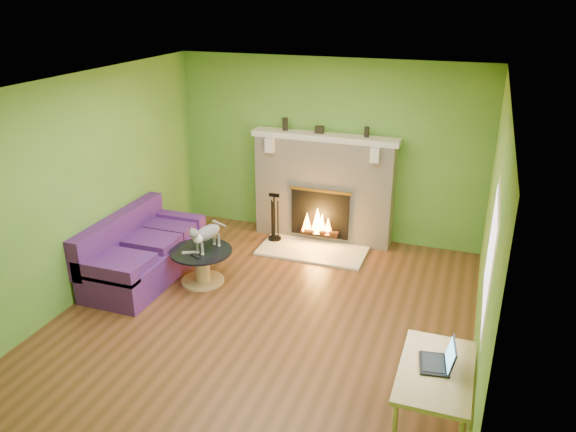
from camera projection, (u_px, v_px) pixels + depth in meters
name	position (u px, v px, depth m)	size (l,w,h in m)	color
floor	(266.00, 316.00, 6.37)	(5.00, 5.00, 0.00)	#533117
ceiling	(262.00, 85.00, 5.39)	(5.00, 5.00, 0.00)	white
wall_back	(328.00, 150.00, 8.07)	(5.00, 5.00, 0.00)	#51882C
wall_front	(124.00, 342.00, 3.70)	(5.00, 5.00, 0.00)	#51882C
wall_left	(86.00, 187.00, 6.58)	(5.00, 5.00, 0.00)	#51882C
wall_right	(490.00, 240.00, 5.19)	(5.00, 5.00, 0.00)	#51882C
window_frame	(491.00, 256.00, 4.31)	(1.20, 1.20, 0.00)	silver
window_pane	(490.00, 256.00, 4.32)	(1.06, 1.06, 0.00)	white
fireplace	(324.00, 189.00, 8.10)	(2.10, 0.46, 1.58)	beige
hearth	(312.00, 250.00, 7.94)	(1.50, 0.75, 0.03)	beige
mantel	(325.00, 137.00, 7.80)	(2.10, 0.28, 0.08)	beige
sofa	(142.00, 253.00, 7.17)	(0.86, 1.80, 0.81)	#43175A
coffee_table	(202.00, 264.00, 7.04)	(0.78, 0.78, 0.44)	tan
desk	(435.00, 379.00, 4.39)	(0.56, 0.97, 0.72)	tan
cat	(208.00, 236.00, 6.91)	(0.22, 0.61, 0.38)	slate
remote_silver	(189.00, 252.00, 6.89)	(0.17, 0.04, 0.02)	gray
remote_black	(195.00, 256.00, 6.80)	(0.16, 0.04, 0.02)	black
laptop	(436.00, 353.00, 4.36)	(0.26, 0.30, 0.22)	black
fire_tools	(274.00, 217.00, 8.12)	(0.19, 0.19, 0.72)	black
mantel_vase_left	(285.00, 124.00, 7.96)	(0.08, 0.08, 0.18)	black
mantel_vase_right	(367.00, 132.00, 7.60)	(0.07, 0.07, 0.14)	black
mantel_box	(319.00, 130.00, 7.82)	(0.12, 0.08, 0.10)	black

